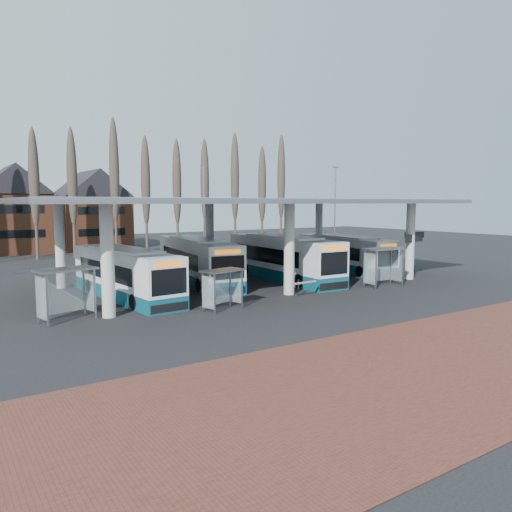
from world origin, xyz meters
TOP-DOWN VIEW (x-y plane):
  - ground at (0.00, 0.00)m, footprint 140.00×140.00m
  - brick_strip at (0.00, -12.00)m, footprint 70.00×10.00m
  - station_canopy at (0.00, 8.00)m, footprint 32.00×16.00m
  - poplar_row at (0.00, 33.00)m, footprint 45.10×1.10m
  - lamp_post_b at (6.00, 26.00)m, footprint 0.80×0.16m
  - lamp_post_c at (20.00, 20.00)m, footprint 0.80×0.16m
  - bus_0 at (-9.45, 7.29)m, footprint 3.43×11.66m
  - bus_1 at (-2.85, 10.20)m, footprint 4.36×12.50m
  - bus_2 at (3.52, 8.01)m, footprint 3.22×12.65m
  - bus_3 at (11.12, 9.07)m, footprint 3.59×11.48m
  - shelter_0 at (-14.07, 3.05)m, footprint 3.18×2.07m
  - shelter_1 at (-6.09, 0.83)m, footprint 2.70×1.79m
  - shelter_2 at (7.50, 1.25)m, footprint 3.12×1.71m
  - info_sign_0 at (12.22, 2.31)m, footprint 2.39×0.47m
  - info_sign_1 at (17.49, 6.53)m, footprint 2.27×0.38m
  - barrier at (0.13, 1.27)m, footprint 2.20×0.67m

SIDE VIEW (x-z plane):
  - ground at x=0.00m, z-range 0.00..0.00m
  - brick_strip at x=0.00m, z-range 0.00..0.03m
  - barrier at x=0.13m, z-range 0.30..1.40m
  - bus_3 at x=11.12m, z-range -0.09..3.05m
  - bus_0 at x=-9.45m, z-range -0.09..3.10m
  - bus_1 at x=-2.85m, z-range -0.10..3.31m
  - bus_2 at x=3.52m, z-range -0.10..3.39m
  - shelter_1 at x=-6.09m, z-range 0.52..2.83m
  - shelter_0 at x=-14.07m, z-range 0.62..3.34m
  - shelter_2 at x=7.50m, z-range 0.64..3.46m
  - info_sign_1 at x=17.49m, z-range 1.15..4.53m
  - info_sign_0 at x=12.22m, z-range 1.21..4.77m
  - lamp_post_b at x=6.00m, z-range 0.25..10.42m
  - lamp_post_c at x=20.00m, z-range 0.25..10.42m
  - station_canopy at x=0.00m, z-range 2.51..8.85m
  - poplar_row at x=0.00m, z-range 1.53..16.03m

